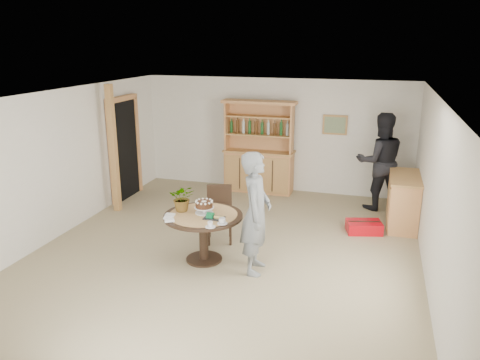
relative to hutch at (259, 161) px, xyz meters
name	(u,v)px	position (x,y,z in m)	size (l,w,h in m)	color
ground	(227,251)	(0.30, -3.24, -0.69)	(7.00, 7.00, 0.00)	tan
room_shell	(226,146)	(0.30, -3.23, 1.05)	(6.04, 7.04, 2.52)	white
doorway	(124,147)	(-2.63, -1.24, 0.42)	(0.13, 1.10, 2.18)	black
pine_post	(113,149)	(-2.40, -2.04, 0.56)	(0.12, 0.12, 2.50)	tan
hutch	(259,161)	(0.00, 0.00, 0.00)	(1.62, 0.54, 2.04)	tan
sideboard	(404,201)	(3.04, -1.24, -0.22)	(0.54, 1.26, 0.94)	tan
dining_table	(203,224)	(0.06, -3.63, -0.08)	(1.20, 1.20, 0.76)	black
dining_chair	(220,210)	(0.03, -2.81, -0.15)	(0.53, 0.53, 0.95)	black
birthday_cake	(204,205)	(0.06, -3.58, 0.19)	(0.30, 0.30, 0.20)	white
flower_vase	(183,198)	(-0.29, -3.58, 0.28)	(0.38, 0.33, 0.42)	#3F7233
gift_tray	(214,217)	(0.27, -3.76, 0.10)	(0.30, 0.20, 0.08)	black
coffee_cup_a	(222,221)	(0.46, -3.91, 0.11)	(0.15, 0.15, 0.09)	silver
coffee_cup_b	(210,225)	(0.34, -4.08, 0.11)	(0.15, 0.15, 0.08)	silver
napkins	(169,218)	(-0.35, -3.95, 0.09)	(0.24, 0.33, 0.03)	white
teen_boy	(256,213)	(0.91, -3.73, 0.21)	(0.66, 0.43, 1.81)	slate
adult_person	(380,162)	(2.58, -0.43, 0.29)	(0.95, 0.74, 1.95)	black
red_suitcase	(364,227)	(2.39, -1.80, -0.59)	(0.68, 0.54, 0.21)	red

